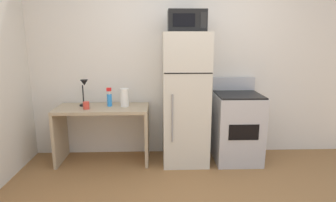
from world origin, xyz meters
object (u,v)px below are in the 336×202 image
at_px(paper_towel_roll, 125,98).
at_px(refrigerator, 185,99).
at_px(spray_bottle, 109,99).
at_px(oven_range, 237,127).
at_px(coffee_mug, 86,105).
at_px(desk, 103,123).
at_px(microwave, 187,21).
at_px(desk_lamp, 84,88).

distance_m(paper_towel_roll, refrigerator, 0.80).
bearing_deg(spray_bottle, paper_towel_roll, -5.50).
bearing_deg(oven_range, coffee_mug, -178.00).
bearing_deg(desk, refrigerator, -1.48).
distance_m(microwave, oven_range, 1.54).
xyz_separation_m(spray_bottle, oven_range, (1.70, -0.08, -0.38)).
height_order(coffee_mug, oven_range, oven_range).
bearing_deg(microwave, coffee_mug, -177.82).
xyz_separation_m(spray_bottle, coffee_mug, (-0.27, -0.15, -0.05)).
distance_m(paper_towel_roll, microwave, 1.26).
distance_m(spray_bottle, refrigerator, 1.00).
bearing_deg(refrigerator, spray_bottle, 175.66).
bearing_deg(paper_towel_roll, refrigerator, -4.04).
relative_size(refrigerator, microwave, 3.71).
relative_size(desk_lamp, oven_range, 0.32).
bearing_deg(desk_lamp, microwave, -5.20).
distance_m(coffee_mug, oven_range, 2.00).
bearing_deg(desk, spray_bottle, 27.73).
height_order(spray_bottle, refrigerator, refrigerator).
bearing_deg(oven_range, paper_towel_roll, 177.82).
bearing_deg(microwave, refrigerator, 90.33).
bearing_deg(paper_towel_roll, spray_bottle, 174.50).
height_order(paper_towel_roll, microwave, microwave).
xyz_separation_m(paper_towel_roll, refrigerator, (0.80, -0.06, -0.02)).
xyz_separation_m(paper_towel_roll, spray_bottle, (-0.20, 0.02, -0.02)).
height_order(coffee_mug, refrigerator, refrigerator).
relative_size(desk_lamp, coffee_mug, 3.72).
relative_size(desk, refrigerator, 0.70).
bearing_deg(microwave, spray_bottle, 174.46).
distance_m(desk, paper_towel_roll, 0.45).
bearing_deg(paper_towel_roll, oven_range, -2.18).
relative_size(spray_bottle, refrigerator, 0.15).
relative_size(desk, coffee_mug, 12.62).
bearing_deg(desk_lamp, refrigerator, -4.29).
relative_size(spray_bottle, oven_range, 0.23).
relative_size(desk, microwave, 2.61).
bearing_deg(oven_range, desk, 179.07).
bearing_deg(paper_towel_roll, desk, -174.53).
bearing_deg(oven_range, spray_bottle, 177.42).
bearing_deg(desk, coffee_mug, -151.55).
height_order(desk_lamp, paper_towel_roll, desk_lamp).
relative_size(desk_lamp, refrigerator, 0.21).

